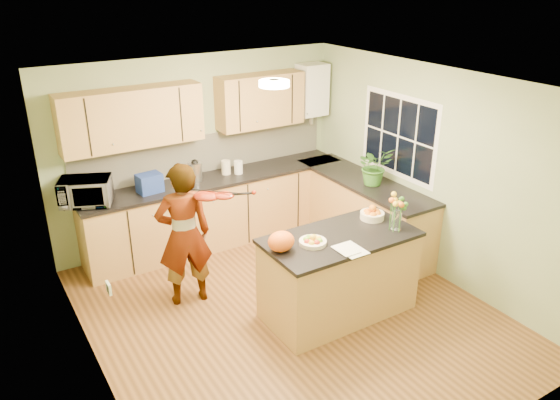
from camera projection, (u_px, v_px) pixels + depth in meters
floor at (289, 313)px, 5.99m from camera, size 4.50×4.50×0.00m
ceiling at (291, 85)px, 5.00m from camera, size 4.00×4.50×0.02m
wall_back at (199, 150)px, 7.26m from camera, size 4.00×0.02×2.50m
wall_front at (467, 323)px, 3.74m from camera, size 4.00×0.02×2.50m
wall_left at (88, 260)px, 4.53m from camera, size 0.02×4.50×2.50m
wall_right at (432, 173)px, 6.46m from camera, size 0.02×4.50×2.50m
back_counter at (218, 210)px, 7.38m from camera, size 3.64×0.62×0.94m
right_counter at (362, 213)px, 7.29m from camera, size 0.62×2.24×0.94m
splashback at (207, 153)px, 7.31m from camera, size 3.60×0.02×0.52m
upper_cabinets at (189, 110)px, 6.80m from camera, size 3.20×0.34×0.70m
boiler at (312, 90)px, 7.70m from camera, size 0.40×0.30×0.86m
window_right at (399, 136)px, 6.81m from camera, size 0.01×1.30×1.05m
light_switch at (109, 288)px, 4.05m from camera, size 0.02×0.09×0.09m
ceiling_lamp at (274, 83)px, 5.25m from camera, size 0.30×0.30×0.07m
peninsula_island at (339, 275)px, 5.83m from camera, size 1.63×0.83×0.93m
fruit_dish at (313, 241)px, 5.46m from camera, size 0.28×0.28×0.10m
orange_bowl at (372, 213)px, 6.00m from camera, size 0.26×0.26×0.15m
flower_vase at (398, 203)px, 5.68m from camera, size 0.24×0.24×0.45m
orange_bag at (281, 241)px, 5.31m from camera, size 0.27×0.23×0.20m
papers at (351, 249)px, 5.36m from camera, size 0.23×0.31×0.01m
violinist at (184, 235)px, 5.90m from camera, size 0.66×0.49×1.65m
violin at (207, 196)px, 5.63m from camera, size 0.71×0.62×0.18m
microwave at (86, 192)px, 6.31m from camera, size 0.68×0.58×0.32m
blue_box at (150, 183)px, 6.68m from camera, size 0.31×0.24×0.23m
kettle at (195, 171)px, 7.03m from camera, size 0.18×0.18×0.34m
jar_cream at (226, 167)px, 7.27m from camera, size 0.14×0.14×0.19m
jar_white at (238, 167)px, 7.29m from camera, size 0.14×0.14×0.18m
potted_plant at (374, 166)px, 6.87m from camera, size 0.51×0.46×0.49m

